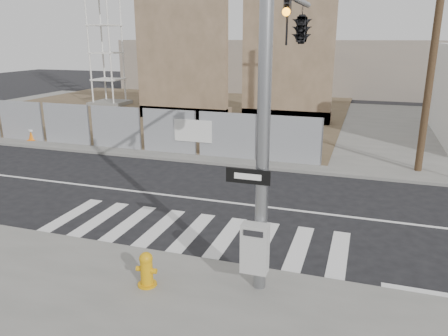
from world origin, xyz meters
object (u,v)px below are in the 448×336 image
(signal_pole, at_px, (291,57))
(traffic_cone_d, at_px, (204,144))
(traffic_cone_b, at_px, (32,133))
(fire_hydrant, at_px, (146,269))
(traffic_cone_c, at_px, (167,142))

(signal_pole, distance_m, traffic_cone_d, 10.09)
(traffic_cone_b, distance_m, traffic_cone_d, 9.40)
(fire_hydrant, height_order, traffic_cone_b, traffic_cone_b)
(fire_hydrant, height_order, traffic_cone_d, fire_hydrant)
(fire_hydrant, bearing_deg, signal_pole, 47.89)
(traffic_cone_b, xyz_separation_m, traffic_cone_d, (9.39, 0.42, -0.01))
(fire_hydrant, relative_size, traffic_cone_b, 0.97)
(fire_hydrant, relative_size, traffic_cone_c, 0.99)
(fire_hydrant, xyz_separation_m, traffic_cone_d, (-2.87, 11.00, -0.01))
(signal_pole, distance_m, fire_hydrant, 5.97)
(traffic_cone_c, xyz_separation_m, traffic_cone_d, (1.81, 0.15, -0.01))
(traffic_cone_b, distance_m, traffic_cone_c, 7.58)
(signal_pole, relative_size, traffic_cone_d, 9.05)
(traffic_cone_d, bearing_deg, fire_hydrant, -75.35)
(traffic_cone_c, relative_size, traffic_cone_d, 1.02)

